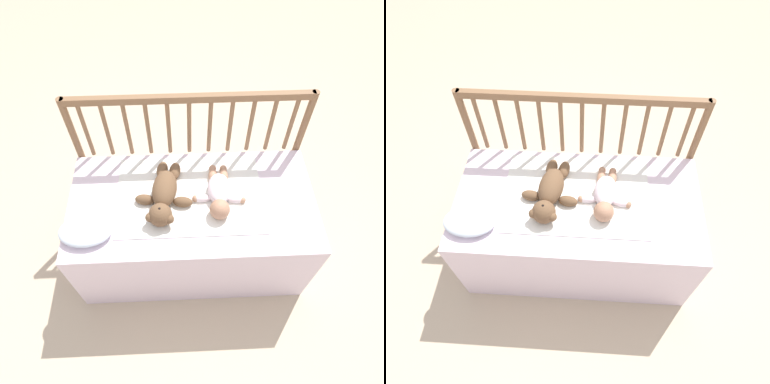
{
  "view_description": "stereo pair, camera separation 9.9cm",
  "coord_description": "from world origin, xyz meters",
  "views": [
    {
      "loc": [
        -0.04,
        -0.94,
        1.95
      ],
      "look_at": [
        0.0,
        0.01,
        0.61
      ],
      "focal_mm": 32.0,
      "sensor_mm": 36.0,
      "label": 1
    },
    {
      "loc": [
        0.06,
        -0.94,
        1.95
      ],
      "look_at": [
        0.0,
        0.01,
        0.61
      ],
      "focal_mm": 32.0,
      "sensor_mm": 36.0,
      "label": 2
    }
  ],
  "objects": [
    {
      "name": "ground_plane",
      "position": [
        0.0,
        0.0,
        0.0
      ],
      "size": [
        12.0,
        12.0,
        0.0
      ],
      "primitive_type": "plane",
      "color": "#C6B293"
    },
    {
      "name": "baby",
      "position": [
        0.13,
        0.02,
        0.59
      ],
      "size": [
        0.27,
        0.34,
        0.1
      ],
      "color": "white",
      "rests_on": "crib_mattress"
    },
    {
      "name": "small_pillow",
      "position": [
        -0.49,
        -0.16,
        0.58
      ],
      "size": [
        0.24,
        0.17,
        0.06
      ],
      "color": "silver",
      "rests_on": "crib_mattress"
    },
    {
      "name": "blanket",
      "position": [
        -0.01,
        0.04,
        0.55
      ],
      "size": [
        0.72,
        0.48,
        0.01
      ],
      "color": "white",
      "rests_on": "crib_mattress"
    },
    {
      "name": "crib_mattress",
      "position": [
        0.0,
        0.0,
        0.27
      ],
      "size": [
        1.22,
        0.62,
        0.55
      ],
      "color": "silver",
      "rests_on": "ground_plane"
    },
    {
      "name": "crib_rail",
      "position": [
        0.0,
        0.33,
        0.65
      ],
      "size": [
        1.22,
        0.04,
        0.92
      ],
      "color": "brown",
      "rests_on": "ground_plane"
    },
    {
      "name": "teddy_bear",
      "position": [
        -0.14,
        0.01,
        0.6
      ],
      "size": [
        0.28,
        0.4,
        0.11
      ],
      "color": "brown",
      "rests_on": "crib_mattress"
    }
  ]
}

